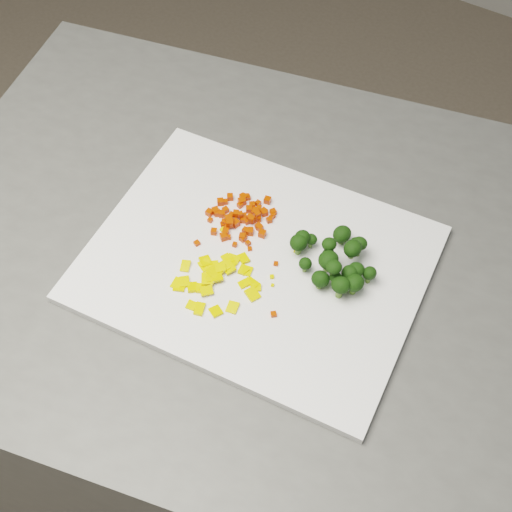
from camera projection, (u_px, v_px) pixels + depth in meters
The scene contains 134 objects.
counter_block at pixel (268, 402), 1.25m from camera, with size 0.94×0.65×0.90m, color #4F4F4D.
cutting_board at pixel (256, 263), 0.87m from camera, with size 0.40×0.31×0.01m, color white.
carrot_pile at pixel (241, 214), 0.89m from camera, with size 0.09×0.09×0.02m, color red, non-canonical shape.
pepper_pile at pixel (216, 275), 0.84m from camera, with size 0.10×0.10×0.01m, color yellow, non-canonical shape.
broccoli_pile at pixel (338, 258), 0.84m from camera, with size 0.11×0.11×0.05m, color black, non-canonical shape.
carrot_cube_0 at pixel (258, 203), 0.91m from camera, with size 0.01×0.01×0.01m, color red.
carrot_cube_1 at pixel (232, 215), 0.89m from camera, with size 0.01×0.01×0.01m, color red.
carrot_cube_2 at pixel (248, 198), 0.92m from camera, with size 0.01×0.01×0.01m, color red.
carrot_cube_3 at pixel (253, 220), 0.90m from camera, with size 0.01×0.01×0.01m, color red.
carrot_cube_4 at pixel (235, 245), 0.88m from camera, with size 0.01×0.01×0.01m, color red.
carrot_cube_5 at pixel (227, 222), 0.89m from camera, with size 0.01×0.01×0.01m, color red.
carrot_cube_6 at pixel (225, 202), 0.91m from camera, with size 0.01×0.01×0.01m, color red.
carrot_cube_7 at pixel (271, 217), 0.90m from camera, with size 0.01×0.01×0.01m, color red.
carrot_cube_8 at pixel (248, 243), 0.88m from camera, with size 0.01×0.01×0.01m, color red.
carrot_cube_9 at pixel (262, 234), 0.88m from camera, with size 0.01×0.01×0.01m, color red.
carrot_cube_10 at pixel (245, 230), 0.89m from camera, with size 0.01×0.01×0.01m, color red.
carrot_cube_11 at pixel (247, 197), 0.92m from camera, with size 0.01×0.01×0.01m, color red.
carrot_cube_12 at pixel (264, 212), 0.90m from camera, with size 0.01×0.01×0.01m, color red.
carrot_cube_13 at pixel (269, 220), 0.90m from camera, with size 0.01×0.01×0.01m, color red.
carrot_cube_14 at pixel (258, 226), 0.89m from camera, with size 0.01×0.01×0.01m, color red.
carrot_cube_15 at pixel (243, 220), 0.90m from camera, with size 0.01×0.01×0.01m, color red.
carrot_cube_16 at pixel (273, 215), 0.90m from camera, with size 0.01×0.01×0.01m, color red.
carrot_cube_17 at pixel (236, 214), 0.89m from camera, with size 0.01×0.01×0.01m, color red.
carrot_cube_18 at pixel (273, 212), 0.90m from camera, with size 0.01×0.01×0.01m, color red.
carrot_cube_19 at pixel (244, 236), 0.88m from camera, with size 0.01×0.01×0.01m, color red.
carrot_cube_20 at pixel (257, 214), 0.89m from camera, with size 0.01×0.01×0.01m, color red.
carrot_cube_21 at pixel (242, 201), 0.91m from camera, with size 0.01×0.01×0.01m, color red.
carrot_cube_22 at pixel (244, 197), 0.92m from camera, with size 0.01×0.01×0.01m, color red.
carrot_cube_23 at pixel (230, 223), 0.89m from camera, with size 0.01×0.01×0.01m, color red.
carrot_cube_24 at pixel (250, 232), 0.89m from camera, with size 0.01×0.01×0.01m, color red.
carrot_cube_25 at pixel (224, 237), 0.88m from camera, with size 0.01×0.01×0.01m, color red.
carrot_cube_26 at pixel (243, 219), 0.90m from camera, with size 0.01×0.01×0.01m, color red.
carrot_cube_27 at pixel (226, 210), 0.91m from camera, with size 0.01×0.01×0.01m, color red.
carrot_cube_28 at pixel (227, 227), 0.89m from camera, with size 0.01×0.01×0.01m, color red.
carrot_cube_29 at pixel (224, 222), 0.90m from camera, with size 0.01×0.01×0.01m, color red.
carrot_cube_30 at pixel (251, 230), 0.89m from camera, with size 0.01×0.01×0.01m, color red.
carrot_cube_31 at pixel (229, 237), 0.88m from camera, with size 0.01×0.01×0.01m, color red.
carrot_cube_32 at pixel (267, 200), 0.92m from camera, with size 0.01×0.01×0.01m, color red.
carrot_cube_33 at pixel (214, 232), 0.89m from camera, with size 0.01×0.01×0.01m, color red.
carrot_cube_34 at pixel (251, 219), 0.89m from camera, with size 0.01×0.01×0.01m, color red.
carrot_cube_35 at pixel (222, 214), 0.90m from camera, with size 0.01×0.01×0.01m, color red.
carrot_cube_36 at pixel (229, 219), 0.89m from camera, with size 0.01×0.01×0.01m, color red.
carrot_cube_37 at pixel (246, 221), 0.90m from camera, with size 0.01×0.01×0.01m, color red.
carrot_cube_38 at pixel (244, 220), 0.90m from camera, with size 0.01×0.01×0.01m, color red.
carrot_cube_39 at pixel (242, 237), 0.88m from camera, with size 0.01×0.01×0.01m, color red.
carrot_cube_40 at pixel (220, 202), 0.91m from camera, with size 0.01×0.01×0.01m, color red.
carrot_cube_41 at pixel (236, 223), 0.89m from camera, with size 0.01×0.01×0.01m, color red.
carrot_cube_42 at pixel (259, 208), 0.91m from camera, with size 0.01×0.01×0.01m, color red.
carrot_cube_43 at pixel (240, 205), 0.91m from camera, with size 0.01×0.01×0.01m, color red.
carrot_cube_44 at pixel (250, 217), 0.89m from camera, with size 0.01×0.01×0.01m, color red.
carrot_cube_45 at pixel (217, 213), 0.90m from camera, with size 0.01×0.01×0.01m, color red.
carrot_cube_46 at pixel (258, 218), 0.90m from camera, with size 0.01×0.01×0.01m, color red.
carrot_cube_47 at pixel (242, 196), 0.92m from camera, with size 0.01×0.01×0.01m, color red.
carrot_cube_48 at pixel (243, 239), 0.88m from camera, with size 0.01×0.01×0.01m, color red.
carrot_cube_49 at pixel (215, 211), 0.90m from camera, with size 0.01×0.01×0.01m, color red.
carrot_cube_50 at pixel (247, 222), 0.90m from camera, with size 0.01×0.01×0.01m, color red.
carrot_cube_51 at pixel (252, 205), 0.91m from camera, with size 0.01×0.01×0.01m, color red.
carrot_cube_52 at pixel (242, 237), 0.88m from camera, with size 0.01×0.01×0.01m, color red.
carrot_cube_53 at pixel (209, 213), 0.90m from camera, with size 0.01×0.01×0.01m, color red.
carrot_cube_54 at pixel (260, 228), 0.89m from camera, with size 0.01×0.01×0.01m, color red.
carrot_cube_55 at pixel (240, 214), 0.89m from camera, with size 0.01×0.01×0.01m, color red.
carrot_cube_56 at pixel (255, 213), 0.90m from camera, with size 0.01×0.01×0.01m, color red.
carrot_cube_57 at pixel (210, 220), 0.90m from camera, with size 0.01×0.01×0.01m, color red.
carrot_cube_58 at pixel (249, 209), 0.91m from camera, with size 0.01×0.01×0.01m, color red.
carrot_cube_59 at pixel (244, 216), 0.90m from camera, with size 0.01×0.01×0.01m, color red.
carrot_cube_60 at pixel (226, 232), 0.89m from camera, with size 0.01×0.01×0.01m, color red.
carrot_cube_61 at pixel (254, 209), 0.91m from camera, with size 0.01×0.01×0.01m, color red.
carrot_cube_62 at pixel (264, 213), 0.90m from camera, with size 0.01×0.01×0.01m, color red.
carrot_cube_63 at pixel (230, 197), 0.92m from camera, with size 0.01×0.01×0.01m, color red.
pepper_chunk_0 at pixel (210, 280), 0.84m from camera, with size 0.01×0.01×0.00m, color yellow.
pepper_chunk_1 at pixel (184, 282), 0.85m from camera, with size 0.01×0.01×0.00m, color yellow.
pepper_chunk_2 at pixel (228, 267), 0.85m from camera, with size 0.02×0.01×0.00m, color yellow.
pepper_chunk_3 at pixel (226, 258), 0.87m from camera, with size 0.01×0.01×0.00m, color yellow.
pepper_chunk_4 at pixel (223, 267), 0.85m from camera, with size 0.01×0.01×0.00m, color yellow.
pepper_chunk_5 at pixel (212, 278), 0.84m from camera, with size 0.01×0.01×0.00m, color yellow.
pepper_chunk_6 at pixel (200, 309), 0.82m from camera, with size 0.02×0.01×0.00m, color yellow.
pepper_chunk_7 at pixel (185, 266), 0.86m from camera, with size 0.02×0.01×0.00m, color yellow.
pepper_chunk_8 at pixel (245, 283), 0.85m from camera, with size 0.01×0.02×0.00m, color yellow.
pepper_chunk_9 at pixel (252, 294), 0.84m from camera, with size 0.02×0.01×0.00m, color yellow.
pepper_chunk_10 at pixel (244, 270), 0.86m from camera, with size 0.01×0.01×0.00m, color yellow.
pepper_chunk_11 at pixel (245, 270), 0.86m from camera, with size 0.01×0.02×0.00m, color yellow.
pepper_chunk_12 at pixel (253, 283), 0.85m from camera, with size 0.02×0.01×0.00m, color yellow.
pepper_chunk_13 at pixel (212, 272), 0.85m from camera, with size 0.01×0.01×0.00m, color yellow.
pepper_chunk_14 at pixel (256, 288), 0.84m from camera, with size 0.01×0.01×0.00m, color yellow.
pepper_chunk_15 at pixel (205, 266), 0.86m from camera, with size 0.02×0.01×0.00m, color yellow.
pepper_chunk_16 at pixel (228, 260), 0.86m from camera, with size 0.01×0.01×0.00m, color yellow.
pepper_chunk_17 at pixel (206, 291), 0.84m from camera, with size 0.02×0.01×0.00m, color yellow.
pepper_chunk_18 at pixel (206, 261), 0.86m from camera, with size 0.01×0.02×0.00m, color yellow.
pepper_chunk_19 at pixel (217, 276), 0.85m from camera, with size 0.02×0.01×0.00m, color yellow.
pepper_chunk_20 at pixel (213, 265), 0.86m from camera, with size 0.01×0.01×0.00m, color yellow.
pepper_chunk_21 at pixel (230, 265), 0.86m from camera, with size 0.01×0.01×0.00m, color yellow.
pepper_chunk_22 at pixel (192, 287), 0.84m from camera, with size 0.01×0.01×0.00m, color yellow.
pepper_chunk_23 at pixel (216, 311), 0.82m from camera, with size 0.01×0.01×0.00m, color yellow.
pepper_chunk_24 at pixel (221, 269), 0.85m from camera, with size 0.01×0.01×0.00m, color yellow.
pepper_chunk_25 at pixel (205, 279), 0.84m from camera, with size 0.02×0.01×0.00m, color yellow.
pepper_chunk_26 at pixel (180, 286), 0.84m from camera, with size 0.02×0.01×0.00m, color yellow.
pepper_chunk_27 at pixel (206, 264), 0.86m from camera, with size 0.01×0.01×0.00m, color yellow.
pepper_chunk_28 at pixel (191, 305), 0.83m from camera, with size 0.01×0.01×0.00m, color yellow.
pepper_chunk_29 at pixel (200, 288), 0.84m from camera, with size 0.01×0.01×0.00m, color yellow.
pepper_chunk_30 at pixel (215, 274), 0.85m from camera, with size 0.01×0.01×0.00m, color yellow.
pepper_chunk_31 at pixel (178, 284), 0.84m from camera, with size 0.01×0.02×0.00m, color yellow.
pepper_chunk_32 at pixel (244, 258), 0.87m from camera, with size 0.02×0.01×0.00m, color yellow.
pepper_chunk_33 at pixel (233, 259), 0.86m from camera, with size 0.01×0.02×0.00m, color yellow.
pepper_chunk_34 at pixel (233, 307), 0.83m from camera, with size 0.02×0.01×0.00m, color yellow.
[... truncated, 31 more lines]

